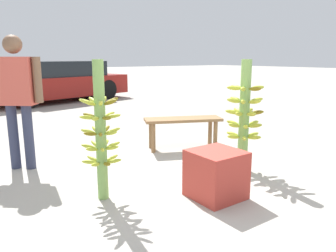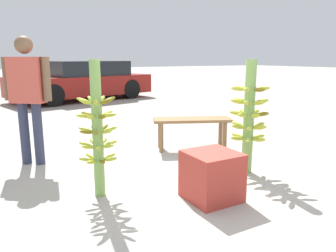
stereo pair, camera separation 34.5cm
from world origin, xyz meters
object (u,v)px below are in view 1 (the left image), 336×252
banana_stalk_center (244,115)px  vendor_person (17,91)px  banana_stalk_left (101,132)px  parked_car (57,82)px  produce_crate (216,174)px  market_bench (183,124)px

banana_stalk_center → vendor_person: (-2.11, 1.58, 0.27)m
banana_stalk_center → banana_stalk_left: bearing=172.9°
banana_stalk_center → parked_car: size_ratio=0.28×
banana_stalk_left → produce_crate: banana_stalk_left is taller
vendor_person → banana_stalk_left: bearing=-34.3°
vendor_person → parked_car: 6.53m
vendor_person → market_bench: bearing=27.0°
vendor_person → produce_crate: bearing=-17.7°
vendor_person → produce_crate: vendor_person is taller
market_bench → banana_stalk_left: bearing=-126.7°
vendor_person → market_bench: vendor_person is taller
parked_car → produce_crate: bearing=159.0°
vendor_person → produce_crate: (1.31, -1.97, -0.70)m
banana_stalk_left → produce_crate: 1.15m
market_bench → produce_crate: same height
parked_car → produce_crate: parked_car is taller
banana_stalk_left → parked_car: 7.70m
produce_crate → banana_stalk_left: bearing=146.0°
banana_stalk_center → vendor_person: bearing=143.3°
market_bench → parked_car: parked_car is taller
vendor_person → parked_car: vendor_person is taller
market_bench → produce_crate: bearing=-93.1°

